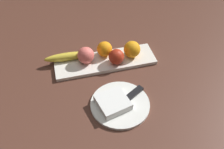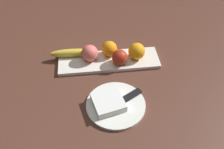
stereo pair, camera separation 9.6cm
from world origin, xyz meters
name	(u,v)px [view 2 (the right image)]	position (x,y,z in m)	size (l,w,h in m)	color
ground_plane	(113,59)	(0.00, 0.00, 0.00)	(2.40, 2.40, 0.00)	#543025
fruit_tray	(109,61)	(0.02, 0.02, 0.01)	(0.44, 0.13, 0.02)	white
apple	(120,57)	(-0.02, 0.05, 0.05)	(0.07, 0.07, 0.07)	#AA2A16
banana	(72,53)	(0.18, -0.02, 0.03)	(0.20, 0.04, 0.04)	yellow
orange_near_apple	(137,51)	(-0.10, 0.02, 0.05)	(0.07, 0.07, 0.07)	orange
orange_near_banana	(109,49)	(0.01, -0.02, 0.05)	(0.07, 0.07, 0.07)	orange
peach	(90,53)	(0.10, 0.01, 0.05)	(0.07, 0.07, 0.07)	#EB685E
dinner_plate	(116,105)	(0.02, 0.26, 0.01)	(0.22, 0.22, 0.01)	white
folded_napkin	(108,102)	(0.05, 0.26, 0.03)	(0.11, 0.11, 0.03)	white
knife	(128,98)	(-0.03, 0.24, 0.02)	(0.17, 0.11, 0.01)	silver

